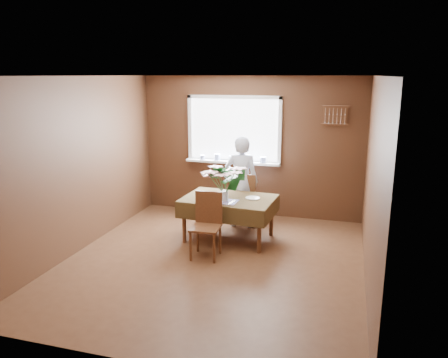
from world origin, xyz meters
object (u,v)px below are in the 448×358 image
(dining_table, at_px, (229,203))
(chair_near, at_px, (207,222))
(chair_far, at_px, (246,197))
(seated_woman, at_px, (241,182))
(flower_bouquet, at_px, (224,179))

(dining_table, relative_size, chair_near, 1.58)
(chair_far, height_order, seated_woman, seated_woman)
(dining_table, height_order, chair_near, chair_near)
(chair_far, relative_size, chair_near, 1.00)
(dining_table, bearing_deg, chair_near, -96.90)
(chair_far, relative_size, seated_woman, 0.59)
(chair_near, xyz_separation_m, seated_woman, (0.17, 1.32, 0.27))
(dining_table, bearing_deg, flower_bouquet, -93.68)
(chair_near, distance_m, seated_woman, 1.36)
(chair_far, xyz_separation_m, chair_near, (-0.24, -1.40, 0.00))
(chair_far, bearing_deg, chair_near, 88.76)
(seated_woman, bearing_deg, flower_bouquet, 83.38)
(dining_table, distance_m, seated_woman, 0.66)
(dining_table, xyz_separation_m, flower_bouquet, (-0.02, -0.17, 0.42))
(seated_woman, xyz_separation_m, flower_bouquet, (-0.06, -0.81, 0.24))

